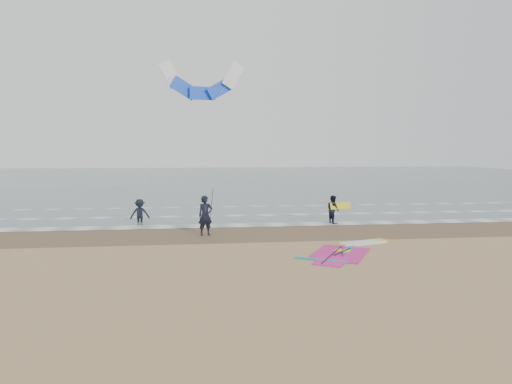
{
  "coord_description": "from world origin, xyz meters",
  "views": [
    {
      "loc": [
        -4.16,
        -16.98,
        4.3
      ],
      "look_at": [
        -1.55,
        5.0,
        2.2
      ],
      "focal_mm": 32.0,
      "sensor_mm": 36.0,
      "label": 1
    }
  ],
  "objects": [
    {
      "name": "foam_waterline",
      "position": [
        0.0,
        10.44,
        0.03
      ],
      "size": [
        120.0,
        9.15,
        0.02
      ],
      "color": "white",
      "rests_on": "ground"
    },
    {
      "name": "person_standing",
      "position": [
        -4.02,
        5.55,
        1.0
      ],
      "size": [
        0.84,
        0.68,
        1.99
      ],
      "primitive_type": "imported",
      "rotation": [
        0.0,
        0.0,
        0.31
      ],
      "color": "black",
      "rests_on": "ground"
    },
    {
      "name": "surf_kite",
      "position": [
        -4.1,
        14.92,
        8.69
      ],
      "size": [
        6.66,
        5.24,
        9.16
      ],
      "color": "white",
      "rests_on": "ground"
    },
    {
      "name": "person_walking",
      "position": [
        3.32,
        8.35,
        0.82
      ],
      "size": [
        0.81,
        0.93,
        1.64
      ],
      "primitive_type": "imported",
      "rotation": [
        0.0,
        0.0,
        1.83
      ],
      "color": "black",
      "rests_on": "ground"
    },
    {
      "name": "carried_kiteboard",
      "position": [
        3.72,
        8.25,
        1.04
      ],
      "size": [
        1.3,
        0.51,
        0.39
      ],
      "color": "yellow",
      "rests_on": "ground"
    },
    {
      "name": "ground",
      "position": [
        0.0,
        0.0,
        0.0
      ],
      "size": [
        120.0,
        120.0,
        0.0
      ],
      "primitive_type": "plane",
      "color": "tan",
      "rests_on": "ground"
    },
    {
      "name": "held_pole",
      "position": [
        -3.72,
        5.55,
        1.46
      ],
      "size": [
        0.17,
        0.86,
        1.82
      ],
      "color": "black",
      "rests_on": "ground"
    },
    {
      "name": "sea_water",
      "position": [
        0.0,
        48.0,
        0.01
      ],
      "size": [
        120.0,
        80.0,
        0.02
      ],
      "primitive_type": "cube",
      "color": "#47605E",
      "rests_on": "ground"
    },
    {
      "name": "windsurf_rig",
      "position": [
        1.89,
        1.31,
        0.03
      ],
      "size": [
        4.9,
        4.64,
        0.12
      ],
      "color": "white",
      "rests_on": "ground"
    },
    {
      "name": "person_wading",
      "position": [
        -7.8,
        10.01,
        0.87
      ],
      "size": [
        1.21,
        0.82,
        1.73
      ],
      "primitive_type": "imported",
      "rotation": [
        0.0,
        0.0,
        0.17
      ],
      "color": "black",
      "rests_on": "ground"
    },
    {
      "name": "wet_sand_band",
      "position": [
        0.0,
        6.0,
        0.0
      ],
      "size": [
        120.0,
        5.0,
        0.01
      ],
      "primitive_type": "cube",
      "color": "brown",
      "rests_on": "ground"
    }
  ]
}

